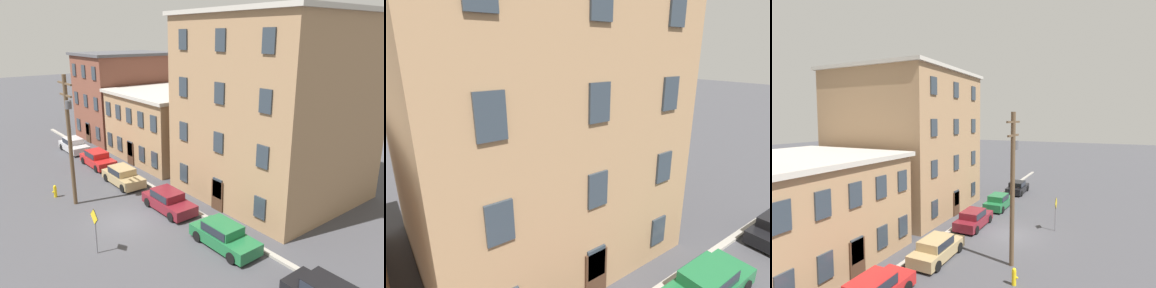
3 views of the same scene
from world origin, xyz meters
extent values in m
plane|color=#424247|center=(0.00, 0.00, 0.00)|extent=(200.00, 200.00, 0.00)
cube|color=#9E998E|center=(0.00, 4.50, 0.08)|extent=(56.00, 0.36, 0.16)
cube|color=brown|center=(-19.60, 10.87, 4.84)|extent=(8.06, 9.74, 9.68)
cube|color=#4C4C51|center=(-19.60, 10.87, 9.83)|extent=(8.56, 10.24, 0.30)
cube|color=#2D3842|center=(-22.29, 5.94, 1.61)|extent=(0.90, 0.10, 1.40)
cube|color=#2D3842|center=(-22.29, 5.94, 4.84)|extent=(0.90, 0.10, 1.40)
cube|color=#2D3842|center=(-22.29, 5.94, 8.07)|extent=(0.90, 0.10, 1.40)
cube|color=#2D3842|center=(-19.60, 5.94, 1.61)|extent=(0.90, 0.10, 1.40)
cube|color=#2D3842|center=(-19.60, 5.94, 4.84)|extent=(0.90, 0.10, 1.40)
cube|color=#2D3842|center=(-19.60, 5.94, 8.07)|extent=(0.90, 0.10, 1.40)
cube|color=#2D3842|center=(-16.91, 5.94, 1.61)|extent=(0.90, 0.10, 1.40)
cube|color=#2D3842|center=(-16.91, 5.94, 4.84)|extent=(0.90, 0.10, 1.40)
cube|color=#2D3842|center=(-16.91, 5.94, 8.07)|extent=(0.90, 0.10, 1.40)
cube|color=#472D1E|center=(-19.60, 5.94, 1.10)|extent=(1.10, 0.10, 2.20)
cube|color=#9E7A56|center=(-9.77, 11.17, 3.18)|extent=(10.53, 10.33, 6.36)
cube|color=#B7B2A8|center=(-9.77, 11.17, 6.51)|extent=(11.03, 10.83, 0.30)
cube|color=#2D3842|center=(-13.98, 5.94, 1.59)|extent=(0.90, 0.10, 1.40)
cube|color=#2D3842|center=(-13.98, 5.94, 4.77)|extent=(0.90, 0.10, 1.40)
cube|color=#2D3842|center=(-11.87, 5.94, 1.59)|extent=(0.90, 0.10, 1.40)
cube|color=#2D3842|center=(-11.87, 5.94, 4.77)|extent=(0.90, 0.10, 1.40)
cube|color=#2D3842|center=(-9.77, 5.94, 1.59)|extent=(0.90, 0.10, 1.40)
cube|color=#2D3842|center=(-9.77, 5.94, 4.77)|extent=(0.90, 0.10, 1.40)
cube|color=#2D3842|center=(-7.66, 5.94, 1.59)|extent=(0.90, 0.10, 1.40)
cube|color=#2D3842|center=(-7.66, 5.94, 4.77)|extent=(0.90, 0.10, 1.40)
cube|color=#2D3842|center=(-5.55, 5.94, 1.59)|extent=(0.90, 0.10, 1.40)
cube|color=#2D3842|center=(-5.55, 5.94, 4.77)|extent=(0.90, 0.10, 1.40)
cube|color=#472D1E|center=(-9.77, 5.94, 1.10)|extent=(1.10, 0.10, 2.20)
cube|color=#9E7A56|center=(2.54, 11.46, 6.62)|extent=(11.67, 10.91, 13.24)
cube|color=#B7B2A8|center=(2.54, 11.46, 13.39)|extent=(12.17, 11.41, 0.30)
cube|color=#2D3842|center=(-1.35, 5.94, 1.66)|extent=(0.90, 0.10, 1.40)
cube|color=#2D3842|center=(-1.35, 5.94, 4.97)|extent=(0.90, 0.10, 1.40)
cube|color=#2D3842|center=(-1.35, 5.94, 8.28)|extent=(0.90, 0.10, 1.40)
cube|color=#2D3842|center=(-1.35, 5.94, 11.59)|extent=(0.90, 0.10, 1.40)
cube|color=#2D3842|center=(2.54, 5.94, 1.66)|extent=(0.90, 0.10, 1.40)
cube|color=#2D3842|center=(2.54, 5.94, 4.97)|extent=(0.90, 0.10, 1.40)
cube|color=#2D3842|center=(2.54, 5.94, 8.28)|extent=(0.90, 0.10, 1.40)
cube|color=#2D3842|center=(2.54, 5.94, 11.59)|extent=(0.90, 0.10, 1.40)
cube|color=#2D3842|center=(6.43, 5.94, 1.66)|extent=(0.90, 0.10, 1.40)
cube|color=#2D3842|center=(6.43, 5.94, 4.97)|extent=(0.90, 0.10, 1.40)
cube|color=#2D3842|center=(6.43, 5.94, 8.28)|extent=(0.90, 0.10, 1.40)
cube|color=#2D3842|center=(6.43, 5.94, 11.59)|extent=(0.90, 0.10, 1.40)
cube|color=#472D1E|center=(2.54, 5.94, 1.10)|extent=(1.10, 0.10, 2.20)
cube|color=#B7B7BC|center=(-17.16, 3.29, 0.53)|extent=(4.40, 1.80, 0.70)
cube|color=#B7B7BC|center=(-17.36, 3.29, 1.15)|extent=(2.20, 1.51, 0.55)
cube|color=#1E232D|center=(-17.36, 3.29, 1.15)|extent=(2.02, 1.58, 0.48)
cylinder|color=black|center=(-15.71, 4.14, 0.33)|extent=(0.66, 0.22, 0.66)
cylinder|color=black|center=(-15.71, 2.44, 0.33)|extent=(0.66, 0.22, 0.66)
cylinder|color=black|center=(-18.61, 4.14, 0.33)|extent=(0.66, 0.22, 0.66)
cylinder|color=black|center=(-18.61, 2.44, 0.33)|extent=(0.66, 0.22, 0.66)
cube|color=#B21E1E|center=(-11.31, 3.31, 0.53)|extent=(4.40, 1.80, 0.70)
cube|color=#B21E1E|center=(-11.51, 3.31, 1.15)|extent=(2.20, 1.51, 0.55)
cube|color=#1E232D|center=(-11.51, 3.31, 1.15)|extent=(2.02, 1.58, 0.48)
cylinder|color=black|center=(-9.86, 4.16, 0.33)|extent=(0.66, 0.22, 0.66)
cylinder|color=black|center=(-9.86, 2.46, 0.33)|extent=(0.66, 0.22, 0.66)
cylinder|color=black|center=(-12.76, 4.16, 0.33)|extent=(0.66, 0.22, 0.66)
cylinder|color=black|center=(-12.76, 2.46, 0.33)|extent=(0.66, 0.22, 0.66)
cube|color=tan|center=(-5.82, 3.05, 0.53)|extent=(4.40, 1.80, 0.70)
cube|color=tan|center=(-6.02, 3.05, 1.15)|extent=(2.20, 1.51, 0.55)
cube|color=#1E232D|center=(-6.02, 3.05, 1.15)|extent=(2.02, 1.58, 0.48)
cylinder|color=black|center=(-4.37, 3.90, 0.33)|extent=(0.66, 0.22, 0.66)
cylinder|color=black|center=(-4.37, 2.20, 0.33)|extent=(0.66, 0.22, 0.66)
cylinder|color=black|center=(-7.27, 3.90, 0.33)|extent=(0.66, 0.22, 0.66)
cylinder|color=black|center=(-7.27, 2.20, 0.33)|extent=(0.66, 0.22, 0.66)
cube|color=maroon|center=(0.48, 3.26, 0.53)|extent=(4.40, 1.80, 0.70)
cube|color=maroon|center=(0.28, 3.26, 1.15)|extent=(2.20, 1.51, 0.55)
cube|color=#1E232D|center=(0.28, 3.26, 1.15)|extent=(2.02, 1.58, 0.48)
cylinder|color=black|center=(1.93, 4.11, 0.33)|extent=(0.66, 0.22, 0.66)
cylinder|color=black|center=(1.93, 2.41, 0.33)|extent=(0.66, 0.22, 0.66)
cylinder|color=black|center=(-0.97, 4.11, 0.33)|extent=(0.66, 0.22, 0.66)
cylinder|color=black|center=(-0.97, 2.41, 0.33)|extent=(0.66, 0.22, 0.66)
cube|color=#1E6638|center=(6.37, 3.08, 0.53)|extent=(4.40, 1.80, 0.70)
cube|color=#1E6638|center=(6.17, 3.08, 1.15)|extent=(2.20, 1.51, 0.55)
cube|color=#1E232D|center=(6.17, 3.08, 1.15)|extent=(2.02, 1.58, 0.48)
cylinder|color=black|center=(7.82, 3.93, 0.33)|extent=(0.66, 0.22, 0.66)
cylinder|color=black|center=(7.82, 2.23, 0.33)|extent=(0.66, 0.22, 0.66)
cylinder|color=black|center=(4.92, 3.93, 0.33)|extent=(0.66, 0.22, 0.66)
cylinder|color=black|center=(4.92, 2.23, 0.33)|extent=(0.66, 0.22, 0.66)
cylinder|color=black|center=(11.87, 3.93, 0.33)|extent=(0.66, 0.22, 0.66)
cylinder|color=slate|center=(2.41, -3.03, 1.30)|extent=(0.08, 0.08, 2.59)
cube|color=yellow|center=(2.41, -3.06, 2.27)|extent=(0.90, 0.03, 0.90)
cube|color=black|center=(2.41, -3.05, 2.27)|extent=(0.97, 0.02, 0.97)
cylinder|color=brown|center=(-4.64, -1.52, 4.69)|extent=(0.28, 0.28, 9.38)
cube|color=brown|center=(-4.64, -1.52, 8.78)|extent=(2.40, 0.12, 0.12)
cube|color=brown|center=(-4.64, -1.52, 7.98)|extent=(2.00, 0.12, 0.12)
cylinder|color=#515156|center=(-4.29, -1.52, 7.38)|extent=(0.44, 0.44, 0.55)
cylinder|color=yellow|center=(-6.73, -2.27, 0.40)|extent=(0.24, 0.24, 0.80)
sphere|color=yellow|center=(-6.73, -2.27, 0.85)|extent=(0.22, 0.22, 0.22)
cylinder|color=yellow|center=(-6.73, -2.43, 0.45)|extent=(0.10, 0.12, 0.10)
camera|label=1|loc=(20.37, -10.32, 11.87)|focal=35.00mm
camera|label=2|loc=(-4.16, -1.91, 9.98)|focal=28.00mm
camera|label=3|loc=(-21.86, -6.52, 8.93)|focal=28.00mm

